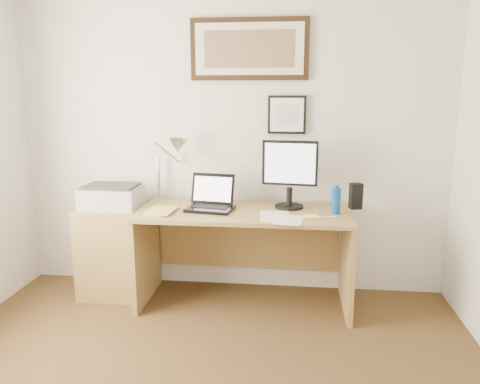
# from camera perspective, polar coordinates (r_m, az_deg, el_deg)

# --- Properties ---
(wall_back) EXTENTS (3.50, 0.02, 2.50)m
(wall_back) POSITION_cam_1_polar(r_m,az_deg,el_deg) (3.82, -1.12, 6.45)
(wall_back) COLOR silver
(wall_back) RESTS_ON ground
(side_cabinet) EXTENTS (0.50, 0.40, 0.73)m
(side_cabinet) POSITION_cam_1_polar(r_m,az_deg,el_deg) (3.94, -15.19, -7.01)
(side_cabinet) COLOR olive
(side_cabinet) RESTS_ON floor
(water_bottle) EXTENTS (0.07, 0.07, 0.19)m
(water_bottle) POSITION_cam_1_polar(r_m,az_deg,el_deg) (3.48, 11.61, -1.09)
(water_bottle) COLOR #0B3E99
(water_bottle) RESTS_ON desk
(bottle_cap) EXTENTS (0.03, 0.03, 0.02)m
(bottle_cap) POSITION_cam_1_polar(r_m,az_deg,el_deg) (3.46, 11.69, 0.60)
(bottle_cap) COLOR #0B3E99
(bottle_cap) RESTS_ON water_bottle
(speaker) EXTENTS (0.10, 0.09, 0.20)m
(speaker) POSITION_cam_1_polar(r_m,az_deg,el_deg) (3.67, 13.93, -0.48)
(speaker) COLOR black
(speaker) RESTS_ON desk
(paper_sheet_a) EXTENTS (0.24, 0.32, 0.00)m
(paper_sheet_a) POSITION_cam_1_polar(r_m,az_deg,el_deg) (3.37, 4.28, -2.97)
(paper_sheet_a) COLOR silver
(paper_sheet_a) RESTS_ON desk
(paper_sheet_b) EXTENTS (0.23, 0.30, 0.00)m
(paper_sheet_b) POSITION_cam_1_polar(r_m,az_deg,el_deg) (3.28, 5.99, -3.39)
(paper_sheet_b) COLOR silver
(paper_sheet_b) RESTS_ON desk
(sticky_pad) EXTENTS (0.10, 0.10, 0.01)m
(sticky_pad) POSITION_cam_1_polar(r_m,az_deg,el_deg) (3.37, 8.72, -2.96)
(sticky_pad) COLOR #EEEE71
(sticky_pad) RESTS_ON desk
(marker_pen) EXTENTS (0.14, 0.06, 0.02)m
(marker_pen) POSITION_cam_1_polar(r_m,az_deg,el_deg) (3.36, 10.48, -3.07)
(marker_pen) COLOR silver
(marker_pen) RESTS_ON desk
(book) EXTENTS (0.21, 0.28, 0.02)m
(book) POSITION_cam_1_polar(r_m,az_deg,el_deg) (3.56, -11.04, -2.19)
(book) COLOR tan
(book) RESTS_ON desk
(desk) EXTENTS (1.60, 0.70, 0.75)m
(desk) POSITION_cam_1_polar(r_m,az_deg,el_deg) (3.68, 0.66, -5.50)
(desk) COLOR olive
(desk) RESTS_ON floor
(laptop) EXTENTS (0.37, 0.34, 0.26)m
(laptop) POSITION_cam_1_polar(r_m,az_deg,el_deg) (3.57, -3.55, -1.17)
(laptop) COLOR black
(laptop) RESTS_ON desk
(lcd_monitor) EXTENTS (0.42, 0.22, 0.52)m
(lcd_monitor) POSITION_cam_1_polar(r_m,az_deg,el_deg) (3.56, 6.09, 2.58)
(lcd_monitor) COLOR black
(lcd_monitor) RESTS_ON desk
(printer) EXTENTS (0.44, 0.34, 0.18)m
(printer) POSITION_cam_1_polar(r_m,az_deg,el_deg) (3.84, -15.38, -0.48)
(printer) COLOR #ACACAF
(printer) RESTS_ON side_cabinet
(desk_lamp) EXTENTS (0.29, 0.27, 0.53)m
(desk_lamp) POSITION_cam_1_polar(r_m,az_deg,el_deg) (3.72, -7.78, 5.22)
(desk_lamp) COLOR silver
(desk_lamp) RESTS_ON desk
(picture_large) EXTENTS (0.92, 0.04, 0.47)m
(picture_large) POSITION_cam_1_polar(r_m,az_deg,el_deg) (3.77, 1.13, 17.03)
(picture_large) COLOR black
(picture_large) RESTS_ON wall_back
(picture_small) EXTENTS (0.30, 0.03, 0.30)m
(picture_small) POSITION_cam_1_polar(r_m,az_deg,el_deg) (3.75, 5.74, 9.35)
(picture_small) COLOR black
(picture_small) RESTS_ON wall_back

